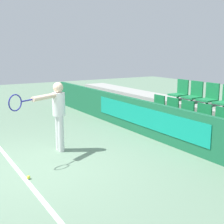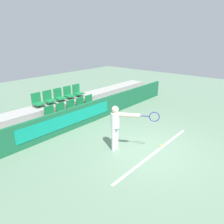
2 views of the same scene
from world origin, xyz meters
name	(u,v)px [view 1 (image 1 of 2)]	position (x,y,z in m)	size (l,w,h in m)	color
ground_plane	(31,169)	(0.00, 0.00, 0.00)	(30.00, 30.00, 0.00)	slate
court_baseline	(19,171)	(0.00, -0.23, 0.00)	(4.52, 0.08, 0.01)	white
barrier_wall	(164,124)	(-0.02, 3.33, 0.46)	(12.87, 0.14, 0.93)	#19603D
bleacher_tier_front	(180,132)	(0.00, 3.85, 0.20)	(12.47, 0.88, 0.40)	#9E9E99
bleacher_tier_middle	(205,120)	(0.00, 4.73, 0.40)	(12.47, 0.88, 0.80)	#9E9E99
stadium_chair_0	(156,108)	(-1.11, 3.97, 0.64)	(0.43, 0.42, 0.58)	#333333
stadium_chair_1	(169,111)	(-0.55, 3.97, 0.64)	(0.43, 0.42, 0.58)	#333333
stadium_chair_2	(184,114)	(0.00, 3.97, 0.64)	(0.43, 0.42, 0.58)	#333333
stadium_chair_3	(201,119)	(0.55, 3.97, 0.64)	(0.43, 0.42, 0.58)	#333333
stadium_chair_4	(220,123)	(1.11, 3.97, 0.64)	(0.43, 0.42, 0.58)	#333333
stadium_chair_5	(180,91)	(-1.11, 4.85, 1.03)	(0.43, 0.42, 0.58)	#333333
stadium_chair_6	(194,94)	(-0.55, 4.85, 1.03)	(0.43, 0.42, 0.58)	#333333
stadium_chair_7	(209,96)	(0.00, 4.85, 1.03)	(0.43, 0.42, 0.58)	#333333
tennis_player	(56,110)	(-0.71, 0.84, 0.95)	(0.82, 1.37, 1.55)	silver
tennis_ball	(28,177)	(0.44, -0.17, 0.03)	(0.07, 0.07, 0.07)	#CCDB33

